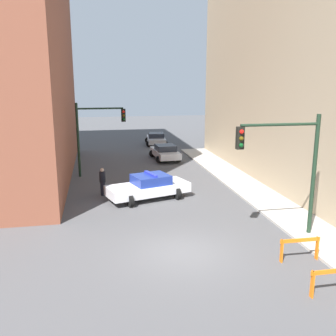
# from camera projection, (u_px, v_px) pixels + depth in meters

# --- Properties ---
(ground_plane) EXTENTS (120.00, 120.00, 0.00)m
(ground_plane) POSITION_uv_depth(u_px,v_px,m) (182.00, 252.00, 14.88)
(ground_plane) COLOR #4C4C4F
(sidewalk_right) EXTENTS (2.40, 44.00, 0.12)m
(sidewalk_right) POSITION_uv_depth(u_px,v_px,m) (323.00, 239.00, 16.01)
(sidewalk_right) COLOR #B2ADA3
(sidewalk_right) RESTS_ON ground_plane
(traffic_light_near) EXTENTS (3.64, 0.35, 5.20)m
(traffic_light_near) POSITION_uv_depth(u_px,v_px,m) (290.00, 158.00, 15.54)
(traffic_light_near) COLOR black
(traffic_light_near) RESTS_ON sidewalk_right
(traffic_light_far) EXTENTS (3.44, 0.35, 5.20)m
(traffic_light_far) POSITION_uv_depth(u_px,v_px,m) (94.00, 129.00, 26.16)
(traffic_light_far) COLOR black
(traffic_light_far) RESTS_ON ground_plane
(police_car) EXTENTS (5.04, 3.18, 1.52)m
(police_car) POSITION_uv_depth(u_px,v_px,m) (149.00, 187.00, 21.50)
(police_car) COLOR white
(police_car) RESTS_ON ground_plane
(parked_car_near) EXTENTS (2.45, 4.41, 1.31)m
(parked_car_near) POSITION_uv_depth(u_px,v_px,m) (165.00, 152.00, 32.39)
(parked_car_near) COLOR silver
(parked_car_near) RESTS_ON ground_plane
(parked_car_mid) EXTENTS (2.52, 4.44, 1.31)m
(parked_car_mid) POSITION_uv_depth(u_px,v_px,m) (156.00, 139.00, 39.92)
(parked_car_mid) COLOR silver
(parked_car_mid) RESTS_ON ground_plane
(pedestrian_crossing) EXTENTS (0.50, 0.50, 1.66)m
(pedestrian_crossing) POSITION_uv_depth(u_px,v_px,m) (103.00, 181.00, 22.13)
(pedestrian_crossing) COLOR black
(pedestrian_crossing) RESTS_ON ground_plane
(barrier_front) EXTENTS (1.60, 0.17, 0.90)m
(barrier_front) POSITION_uv_depth(u_px,v_px,m) (333.00, 277.00, 11.76)
(barrier_front) COLOR orange
(barrier_front) RESTS_ON ground_plane
(barrier_mid) EXTENTS (1.60, 0.19, 0.90)m
(barrier_mid) POSITION_uv_depth(u_px,v_px,m) (300.00, 246.00, 14.03)
(barrier_mid) COLOR orange
(barrier_mid) RESTS_ON ground_plane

